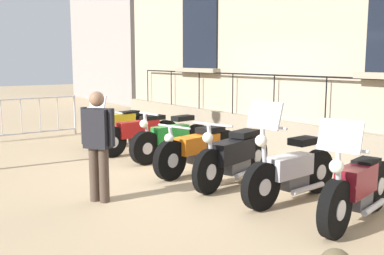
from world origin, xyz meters
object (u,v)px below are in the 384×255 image
motorcycle_red (140,134)px  pedestrian_standing (98,141)px  motorcycle_black (234,157)px  crowd_barrier (31,116)px  motorcycle_silver (290,171)px  motorcycle_yellow (120,126)px  motorcycle_green (172,140)px  motorcycle_orange (199,149)px  motorcycle_maroon (357,189)px

motorcycle_red → pedestrian_standing: size_ratio=1.33×
pedestrian_standing → motorcycle_black: bearing=169.2°
crowd_barrier → motorcycle_silver: bearing=101.5°
motorcycle_yellow → motorcycle_green: bearing=93.2°
motorcycle_yellow → motorcycle_silver: size_ratio=1.07×
motorcycle_orange → motorcycle_maroon: bearing=91.3°
motorcycle_silver → motorcycle_black: bearing=-86.2°
motorcycle_yellow → motorcycle_maroon: (-0.01, 6.37, 0.00)m
motorcycle_maroon → crowd_barrier: size_ratio=0.80×
motorcycle_orange → motorcycle_silver: (-0.07, 2.08, 0.01)m
motorcycle_red → crowd_barrier: 3.45m
motorcycle_orange → motorcycle_yellow: bearing=-91.0°
motorcycle_red → pedestrian_standing: (2.11, 2.66, 0.47)m
crowd_barrier → pedestrian_standing: size_ratio=1.54×
motorcycle_black → motorcycle_yellow: bearing=-90.9°
motorcycle_black → pedestrian_standing: 2.20m
motorcycle_orange → pedestrian_standing: size_ratio=1.35×
motorcycle_orange → motorcycle_silver: bearing=91.9°
motorcycle_orange → motorcycle_black: size_ratio=1.05×
motorcycle_yellow → pedestrian_standing: pedestrian_standing is taller
motorcycle_red → motorcycle_black: 3.07m
motorcycle_black → motorcycle_maroon: (-0.07, 2.20, -0.02)m
motorcycle_green → crowd_barrier: bearing=-68.8°
motorcycle_orange → crowd_barrier: size_ratio=0.88×
motorcycle_silver → pedestrian_standing: bearing=-34.9°
motorcycle_yellow → motorcycle_maroon: size_ratio=1.07×
motorcycle_maroon → motorcycle_red: bearing=-89.1°
motorcycle_green → motorcycle_silver: bearing=88.1°
motorcycle_maroon → pedestrian_standing: pedestrian_standing is taller
motorcycle_yellow → motorcycle_red: size_ratio=0.99×
motorcycle_silver → motorcycle_red: bearing=-88.8°
crowd_barrier → pedestrian_standing: pedestrian_standing is taller
motorcycle_maroon → crowd_barrier: 8.54m
motorcycle_green → crowd_barrier: (1.60, -4.12, 0.17)m
motorcycle_green → motorcycle_maroon: (0.11, 4.29, 0.03)m
motorcycle_yellow → motorcycle_silver: bearing=90.1°
motorcycle_maroon → crowd_barrier: bearing=-79.9°
motorcycle_black → crowd_barrier: bearing=-77.1°
motorcycle_green → motorcycle_orange: size_ratio=0.96×
motorcycle_yellow → motorcycle_green: motorcycle_yellow is taller
motorcycle_yellow → crowd_barrier: 2.53m
motorcycle_orange → pedestrian_standing: pedestrian_standing is taller
motorcycle_yellow → crowd_barrier: motorcycle_yellow is taller
motorcycle_silver → pedestrian_standing: 2.71m
motorcycle_green → motorcycle_silver: (0.10, 3.22, 0.03)m
motorcycle_black → pedestrian_standing: bearing=-10.8°
motorcycle_orange → crowd_barrier: bearing=-74.9°
motorcycle_maroon → motorcycle_green: bearing=-91.4°
motorcycle_silver → crowd_barrier: motorcycle_silver is taller
motorcycle_red → motorcycle_silver: size_ratio=1.08×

